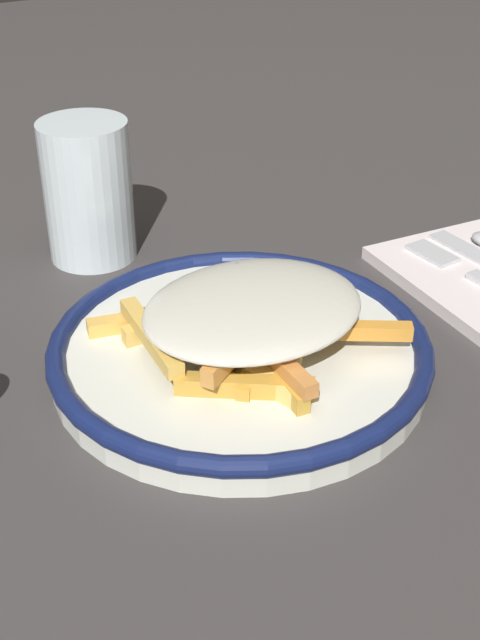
% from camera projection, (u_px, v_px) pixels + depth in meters
% --- Properties ---
extents(ground_plane, '(2.60, 2.60, 0.00)m').
position_uv_depth(ground_plane, '(240.00, 368.00, 0.59)').
color(ground_plane, '#3B3737').
extents(plate, '(0.26, 0.26, 0.03)m').
position_uv_depth(plate, '(240.00, 352.00, 0.59)').
color(plate, silver).
rests_on(plate, ground_plane).
extents(fries_heap, '(0.19, 0.16, 0.04)m').
position_uv_depth(fries_heap, '(252.00, 317.00, 0.57)').
color(fries_heap, gold).
rests_on(fries_heap, plate).
extents(water_glass, '(0.07, 0.07, 0.12)m').
position_uv_depth(water_glass, '(88.00, 191.00, 0.71)').
color(water_glass, silver).
rests_on(water_glass, ground_plane).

